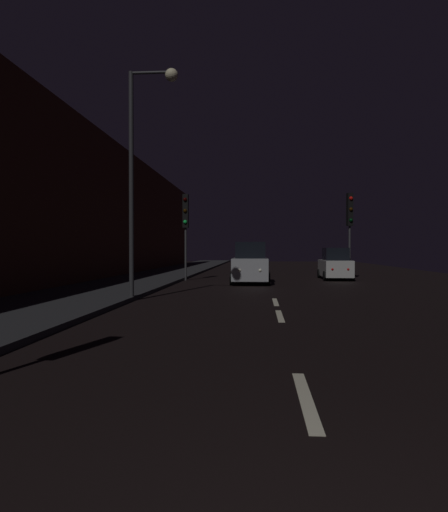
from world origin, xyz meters
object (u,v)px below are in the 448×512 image
car_approaching_headlights (251,264)px  car_parked_right_far (335,265)px  traffic_light_far_right (350,217)px  traffic_light_far_left (186,218)px  streetlamp_overhead (144,150)px

car_approaching_headlights → car_parked_right_far: bearing=125.2°
traffic_light_far_right → traffic_light_far_left: bearing=-93.5°
car_parked_right_far → traffic_light_far_left: bearing=99.9°
traffic_light_far_right → streetlamp_overhead: bearing=-49.3°
traffic_light_far_left → traffic_light_far_right: 9.51m
traffic_light_far_left → car_approaching_headlights: size_ratio=1.15×
traffic_light_far_left → streetlamp_overhead: size_ratio=0.62×
streetlamp_overhead → car_approaching_headlights: size_ratio=1.86×
streetlamp_overhead → car_approaching_headlights: (3.49, 8.59, -4.18)m
streetlamp_overhead → car_parked_right_far: 15.30m
traffic_light_far_right → car_approaching_headlights: bearing=-71.6°
car_approaching_headlights → streetlamp_overhead: bearing=-22.1°
traffic_light_far_right → car_approaching_headlights: traffic_light_far_right is taller
traffic_light_far_left → streetlamp_overhead: streetlamp_overhead is taller
streetlamp_overhead → traffic_light_far_left: bearing=91.3°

